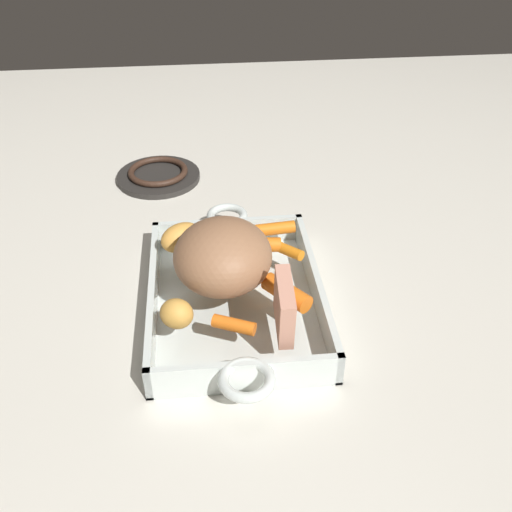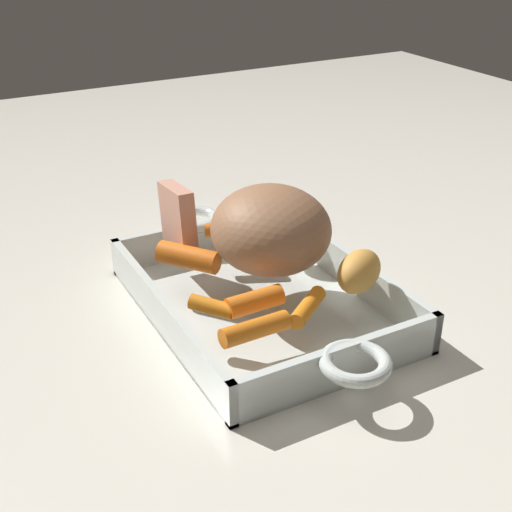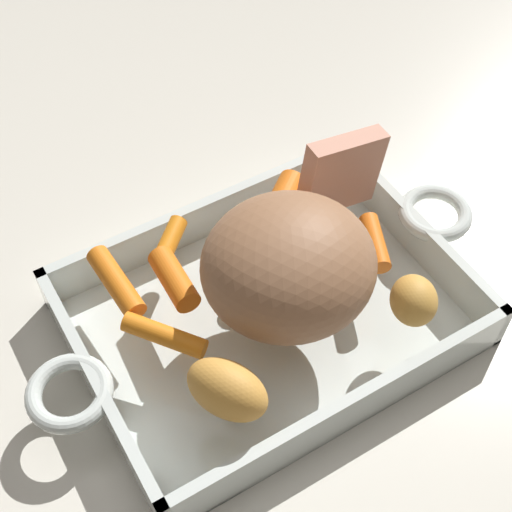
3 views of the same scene
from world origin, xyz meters
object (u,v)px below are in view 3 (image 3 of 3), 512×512
object	(u,v)px
baby_carrot_short	(375,243)
potato_corner	(414,300)
roast_slice_thin	(341,173)
baby_carrot_northwest	(174,279)
roasting_dish	(269,312)
baby_carrot_southeast	(170,241)
pork_roast	(289,265)
baby_carrot_southwest	(116,282)
baby_carrot_long	(163,333)
baby_carrot_center_right	(280,207)
potato_halved	(227,390)

from	to	relation	value
baby_carrot_short	potato_corner	distance (m)	0.07
roast_slice_thin	baby_carrot_northwest	xyz separation A→B (m)	(0.16, 0.01, -0.02)
roasting_dish	baby_carrot_southeast	distance (m)	0.10
pork_roast	baby_carrot_southwest	distance (m)	0.14
baby_carrot_short	baby_carrot_long	xyz separation A→B (m)	(0.18, -0.01, -0.00)
pork_roast	baby_carrot_long	distance (m)	0.10
baby_carrot_short	potato_corner	world-z (taller)	potato_corner
baby_carrot_center_right	baby_carrot_northwest	bearing A→B (deg)	10.54
roasting_dish	potato_corner	world-z (taller)	potato_corner
pork_roast	baby_carrot_long	xyz separation A→B (m)	(0.10, -0.02, -0.04)
baby_carrot_center_right	potato_corner	size ratio (longest dim) A/B	1.66
roasting_dish	baby_carrot_southeast	bearing A→B (deg)	-59.13
roast_slice_thin	baby_carrot_southeast	size ratio (longest dim) A/B	1.61
baby_carrot_short	baby_carrot_northwest	size ratio (longest dim) A/B	0.94
pork_roast	baby_carrot_center_right	xyz separation A→B (m)	(-0.04, -0.08, -0.03)
baby_carrot_long	potato_halved	bearing A→B (deg)	101.73
pork_roast	baby_carrot_short	world-z (taller)	pork_roast
roasting_dish	baby_carrot_long	xyz separation A→B (m)	(0.09, -0.00, 0.04)
potato_halved	baby_carrot_long	bearing A→B (deg)	-78.27
baby_carrot_long	potato_corner	world-z (taller)	potato_corner
potato_corner	potato_halved	size ratio (longest dim) A/B	0.67
roast_slice_thin	baby_carrot_center_right	size ratio (longest dim) A/B	1.04
roasting_dish	baby_carrot_southwest	distance (m)	0.12
roast_slice_thin	baby_carrot_short	size ratio (longest dim) A/B	1.35
baby_carrot_short	baby_carrot_long	world-z (taller)	baby_carrot_long
baby_carrot_short	potato_halved	bearing A→B (deg)	19.49
roasting_dish	potato_corner	xyz separation A→B (m)	(-0.08, 0.07, 0.05)
baby_carrot_center_right	potato_corner	world-z (taller)	potato_corner
roasting_dish	baby_carrot_northwest	world-z (taller)	baby_carrot_northwest
baby_carrot_northwest	baby_carrot_center_right	xyz separation A→B (m)	(-0.11, -0.02, 0.00)
pork_roast	baby_carrot_southwest	size ratio (longest dim) A/B	1.96
baby_carrot_short	pork_roast	bearing A→B (deg)	4.39
baby_carrot_short	potato_halved	size ratio (longest dim) A/B	0.85
baby_carrot_southwest	potato_halved	distance (m)	0.13
roast_slice_thin	potato_corner	size ratio (longest dim) A/B	1.72
pork_roast	baby_carrot_southeast	xyz separation A→B (m)	(0.05, -0.09, -0.04)
baby_carrot_long	baby_carrot_southwest	bearing A→B (deg)	-79.71
baby_carrot_short	baby_carrot_northwest	distance (m)	0.16
baby_carrot_short	baby_carrot_northwest	xyz separation A→B (m)	(0.16, -0.05, 0.00)
baby_carrot_southwest	potato_corner	distance (m)	0.23
baby_carrot_southeast	roasting_dish	bearing A→B (deg)	120.87
baby_carrot_southwest	baby_carrot_northwest	bearing A→B (deg)	152.07
baby_carrot_southeast	baby_carrot_center_right	world-z (taller)	baby_carrot_center_right
baby_carrot_northwest	potato_corner	size ratio (longest dim) A/B	1.36
roasting_dish	pork_roast	bearing A→B (deg)	113.58
baby_carrot_short	baby_carrot_long	bearing A→B (deg)	-3.15
roasting_dish	baby_carrot_southeast	world-z (taller)	baby_carrot_southeast
baby_carrot_southeast	baby_carrot_center_right	xyz separation A→B (m)	(-0.09, 0.02, 0.00)
baby_carrot_southwest	baby_carrot_northwest	xyz separation A→B (m)	(-0.04, 0.02, 0.00)
roasting_dish	potato_halved	xyz separation A→B (m)	(0.08, 0.07, 0.05)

